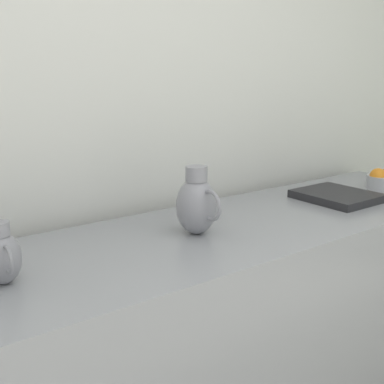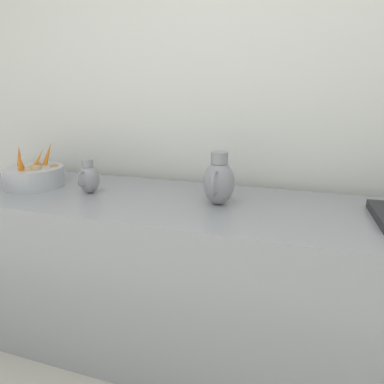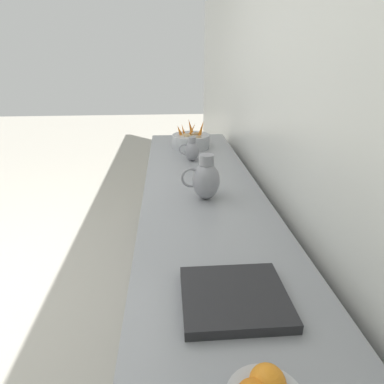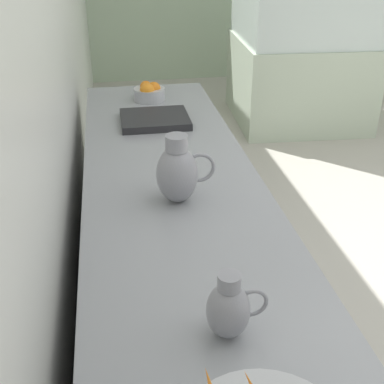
# 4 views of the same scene
# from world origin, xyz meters

# --- Properties ---
(tile_wall_left) EXTENTS (0.10, 8.66, 3.00)m
(tile_wall_left) POSITION_xyz_m (-1.95, 0.53, 1.50)
(tile_wall_left) COLOR silver
(tile_wall_left) RESTS_ON ground_plane
(prep_counter) EXTENTS (0.70, 3.03, 0.88)m
(prep_counter) POSITION_xyz_m (-1.49, 0.03, 0.44)
(prep_counter) COLOR gray
(prep_counter) RESTS_ON ground_plane
(orange_bowl) EXTENTS (0.18, 0.18, 0.11)m
(orange_bowl) POSITION_xyz_m (-1.49, 1.24, 0.93)
(orange_bowl) COLOR #ADAFB5
(orange_bowl) RESTS_ON prep_counter
(metal_pitcher_tall) EXTENTS (0.21, 0.15, 0.25)m
(metal_pitcher_tall) POSITION_xyz_m (-1.49, 0.05, 0.99)
(metal_pitcher_tall) COLOR gray
(metal_pitcher_tall) RESTS_ON prep_counter
(metal_pitcher_short) EXTENTS (0.15, 0.11, 0.18)m
(metal_pitcher_short) POSITION_xyz_m (-1.47, -0.65, 0.96)
(metal_pitcher_short) COLOR gray
(metal_pitcher_short) RESTS_ON prep_counter
(counter_sink_basin) EXTENTS (0.34, 0.30, 0.04)m
(counter_sink_basin) POSITION_xyz_m (-1.49, 0.87, 0.90)
(counter_sink_basin) COLOR #232326
(counter_sink_basin) RESTS_ON prep_counter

